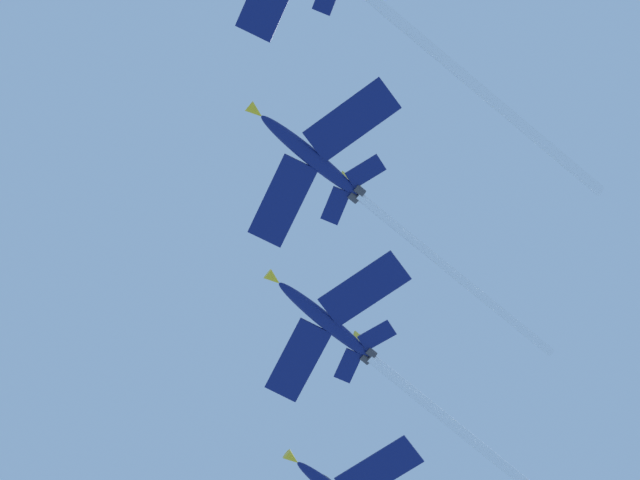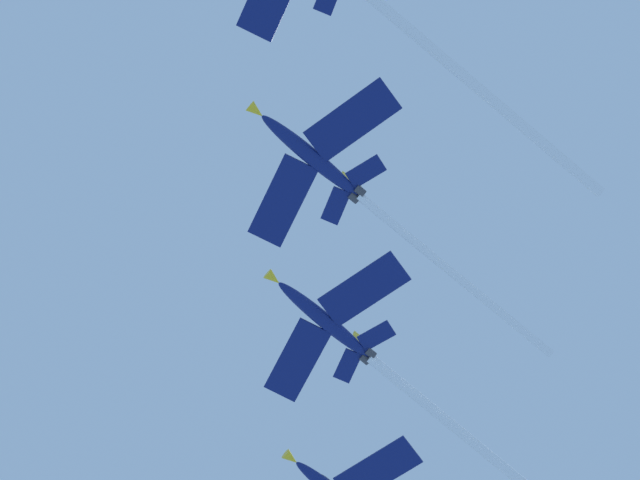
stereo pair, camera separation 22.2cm
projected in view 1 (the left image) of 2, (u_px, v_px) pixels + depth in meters
The scene contains 3 objects.
jet_lead at pixel (378, 3), 103.52m from camera, with size 41.02×23.55×7.81m.
jet_second at pixel (353, 191), 108.75m from camera, with size 35.69×21.27×7.19m.
jet_third at pixel (387, 371), 115.27m from camera, with size 38.92×22.49×8.28m.
Camera 1 is at (29.47, -2.70, 1.53)m, focal length 63.60 mm.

